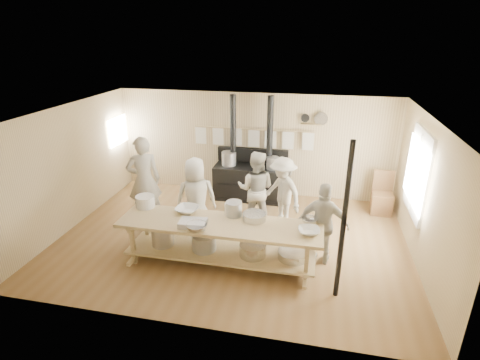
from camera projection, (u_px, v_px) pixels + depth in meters
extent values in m
plane|color=brown|center=(232.00, 239.00, 7.70)|extent=(7.00, 7.00, 0.00)
plane|color=tan|center=(254.00, 145.00, 9.48)|extent=(7.00, 0.00, 7.00)
plane|color=tan|center=(188.00, 249.00, 4.94)|extent=(7.00, 0.00, 7.00)
plane|color=tan|center=(70.00, 168.00, 7.89)|extent=(0.00, 5.00, 5.00)
plane|color=tan|center=(426.00, 196.00, 6.54)|extent=(0.00, 5.00, 5.00)
plane|color=tan|center=(230.00, 114.00, 6.73)|extent=(7.00, 7.00, 0.00)
cube|color=beige|center=(418.00, 173.00, 7.02)|extent=(0.06, 1.35, 1.65)
plane|color=white|center=(416.00, 173.00, 7.02)|extent=(0.00, 1.50, 1.50)
cube|color=beige|center=(415.00, 173.00, 7.03)|extent=(0.02, 0.03, 1.50)
plane|color=white|center=(118.00, 131.00, 9.58)|extent=(0.00, 0.90, 0.90)
cube|color=black|center=(250.00, 182.00, 9.45)|extent=(1.80, 0.70, 0.85)
cube|color=black|center=(250.00, 196.00, 9.59)|extent=(1.90, 0.75, 0.10)
cube|color=black|center=(253.00, 155.00, 9.49)|extent=(1.80, 0.12, 0.35)
cylinder|color=black|center=(233.00, 131.00, 9.09)|extent=(0.15, 0.15, 1.75)
cylinder|color=black|center=(270.00, 133.00, 8.92)|extent=(0.15, 0.15, 1.75)
cylinder|color=#B2B2B7|center=(229.00, 158.00, 9.33)|extent=(0.36, 0.36, 0.34)
cylinder|color=gray|center=(272.00, 163.00, 9.08)|extent=(0.30, 0.30, 0.30)
cylinder|color=#9F875B|center=(253.00, 129.00, 9.24)|extent=(3.00, 0.04, 0.04)
cube|color=white|center=(201.00, 135.00, 9.58)|extent=(0.28, 0.01, 0.46)
cube|color=white|center=(218.00, 136.00, 9.49)|extent=(0.28, 0.01, 0.46)
cube|color=white|center=(235.00, 137.00, 9.41)|extent=(0.28, 0.01, 0.46)
cube|color=white|center=(253.00, 138.00, 9.32)|extent=(0.28, 0.01, 0.46)
cube|color=white|center=(271.00, 139.00, 9.23)|extent=(0.28, 0.01, 0.46)
cube|color=white|center=(289.00, 140.00, 9.15)|extent=(0.28, 0.01, 0.46)
cube|color=white|center=(308.00, 141.00, 9.06)|extent=(0.28, 0.01, 0.46)
cube|color=#9F875B|center=(311.00, 125.00, 8.92)|extent=(0.50, 0.14, 0.03)
cylinder|color=black|center=(305.00, 118.00, 8.91)|extent=(0.20, 0.04, 0.20)
cylinder|color=silver|center=(321.00, 119.00, 8.84)|extent=(0.32, 0.03, 0.32)
cube|color=#9F875B|center=(220.00, 224.00, 6.58)|extent=(3.60, 0.90, 0.06)
cube|color=#9F875B|center=(220.00, 252.00, 6.79)|extent=(3.40, 0.80, 0.04)
cube|color=#9F875B|center=(220.00, 254.00, 6.81)|extent=(3.30, 0.06, 0.06)
cube|color=#9F875B|center=(133.00, 243.00, 6.75)|extent=(0.07, 0.07, 0.85)
cube|color=#9F875B|center=(147.00, 227.00, 7.29)|extent=(0.07, 0.07, 0.85)
cube|color=#9F875B|center=(306.00, 264.00, 6.15)|extent=(0.07, 0.07, 0.85)
cube|color=#9F875B|center=(308.00, 245.00, 6.70)|extent=(0.07, 0.07, 0.85)
cylinder|color=#B2B2B7|center=(163.00, 236.00, 6.92)|extent=(0.40, 0.40, 0.38)
cylinder|color=gray|center=(204.00, 242.00, 6.78)|extent=(0.44, 0.44, 0.30)
cylinder|color=silver|center=(253.00, 250.00, 6.62)|extent=(0.48, 0.48, 0.22)
cylinder|color=silver|center=(292.00, 256.00, 6.50)|extent=(0.52, 0.52, 0.14)
cylinder|color=black|center=(344.00, 224.00, 5.59)|extent=(0.08, 0.08, 2.60)
imported|color=#B4B09F|center=(144.00, 180.00, 8.08)|extent=(0.85, 0.76, 1.96)
imported|color=#B4B09F|center=(256.00, 189.00, 8.01)|extent=(0.83, 0.66, 1.67)
imported|color=#B4B09F|center=(196.00, 198.00, 7.53)|extent=(0.97, 0.82, 1.69)
imported|color=#B4B09F|center=(323.00, 224.00, 6.67)|extent=(0.95, 0.50, 1.55)
imported|color=#B4B09F|center=(282.00, 192.00, 7.98)|extent=(1.14, 1.09, 1.56)
cube|color=brown|center=(381.00, 203.00, 8.72)|extent=(0.48, 0.48, 0.50)
cube|color=brown|center=(383.00, 181.00, 8.73)|extent=(0.46, 0.07, 0.55)
imported|color=white|center=(187.00, 210.00, 6.93)|extent=(0.46, 0.46, 0.10)
imported|color=silver|center=(197.00, 227.00, 6.30)|extent=(0.50, 0.50, 0.11)
imported|color=white|center=(309.00, 231.00, 6.21)|extent=(0.41, 0.41, 0.09)
imported|color=silver|center=(310.00, 221.00, 6.55)|extent=(0.30, 0.30, 0.09)
cube|color=#B2B2B7|center=(193.00, 223.00, 6.44)|extent=(0.49, 0.35, 0.10)
cylinder|color=silver|center=(254.00, 217.00, 6.64)|extent=(0.54, 0.54, 0.13)
cylinder|color=gray|center=(234.00, 209.00, 6.78)|extent=(0.38, 0.38, 0.27)
cylinder|color=white|center=(145.00, 201.00, 7.12)|extent=(0.43, 0.43, 0.22)
cylinder|color=white|center=(229.00, 209.00, 6.80)|extent=(0.20, 0.20, 0.23)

